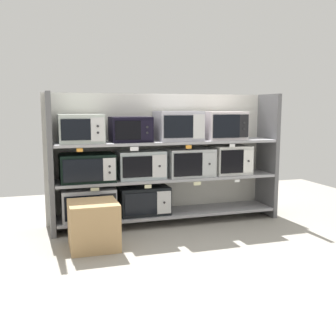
{
  "coord_description": "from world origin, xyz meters",
  "views": [
    {
      "loc": [
        -1.36,
        -4.32,
        1.31
      ],
      "look_at": [
        0.0,
        0.0,
        0.64
      ],
      "focal_mm": 43.02,
      "sensor_mm": 36.0,
      "label": 1
    }
  ],
  "objects_px": {
    "microwave_8": "(178,126)",
    "shipping_carton": "(94,225)",
    "microwave_0": "(88,203)",
    "microwave_7": "(130,129)",
    "microwave_3": "(141,165)",
    "microwave_5": "(230,160)",
    "microwave_1": "(144,200)",
    "microwave_4": "(189,162)",
    "microwave_9": "(224,126)",
    "microwave_2": "(87,167)",
    "microwave_6": "(81,129)"
  },
  "relations": [
    {
      "from": "microwave_7",
      "to": "microwave_9",
      "type": "bearing_deg",
      "value": -0.02
    },
    {
      "from": "microwave_3",
      "to": "shipping_carton",
      "type": "relative_size",
      "value": 1.15
    },
    {
      "from": "shipping_carton",
      "to": "microwave_5",
      "type": "bearing_deg",
      "value": 19.66
    },
    {
      "from": "microwave_2",
      "to": "microwave_5",
      "type": "bearing_deg",
      "value": 0.0
    },
    {
      "from": "shipping_carton",
      "to": "microwave_1",
      "type": "bearing_deg",
      "value": 43.65
    },
    {
      "from": "microwave_3",
      "to": "microwave_5",
      "type": "height_order",
      "value": "microwave_5"
    },
    {
      "from": "microwave_3",
      "to": "microwave_5",
      "type": "bearing_deg",
      "value": -0.01
    },
    {
      "from": "microwave_6",
      "to": "microwave_7",
      "type": "relative_size",
      "value": 1.06
    },
    {
      "from": "microwave_9",
      "to": "microwave_3",
      "type": "bearing_deg",
      "value": 179.98
    },
    {
      "from": "microwave_2",
      "to": "microwave_4",
      "type": "bearing_deg",
      "value": 0.0
    },
    {
      "from": "microwave_0",
      "to": "microwave_5",
      "type": "distance_m",
      "value": 1.74
    },
    {
      "from": "microwave_0",
      "to": "microwave_2",
      "type": "distance_m",
      "value": 0.39
    },
    {
      "from": "microwave_8",
      "to": "shipping_carton",
      "type": "bearing_deg",
      "value": -149.78
    },
    {
      "from": "microwave_4",
      "to": "microwave_9",
      "type": "height_order",
      "value": "microwave_9"
    },
    {
      "from": "microwave_8",
      "to": "shipping_carton",
      "type": "height_order",
      "value": "microwave_8"
    },
    {
      "from": "shipping_carton",
      "to": "microwave_4",
      "type": "bearing_deg",
      "value": 27.39
    },
    {
      "from": "microwave_1",
      "to": "microwave_2",
      "type": "relative_size",
      "value": 0.97
    },
    {
      "from": "microwave_2",
      "to": "microwave_4",
      "type": "distance_m",
      "value": 1.16
    },
    {
      "from": "microwave_8",
      "to": "shipping_carton",
      "type": "distance_m",
      "value": 1.51
    },
    {
      "from": "microwave_2",
      "to": "microwave_9",
      "type": "bearing_deg",
      "value": -0.0
    },
    {
      "from": "microwave_0",
      "to": "microwave_6",
      "type": "xyz_separation_m",
      "value": [
        -0.05,
        0.0,
        0.8
      ]
    },
    {
      "from": "microwave_5",
      "to": "microwave_9",
      "type": "relative_size",
      "value": 0.93
    },
    {
      "from": "microwave_5",
      "to": "shipping_carton",
      "type": "xyz_separation_m",
      "value": [
        -1.71,
        -0.61,
        -0.48
      ]
    },
    {
      "from": "microwave_3",
      "to": "microwave_5",
      "type": "relative_size",
      "value": 1.18
    },
    {
      "from": "microwave_0",
      "to": "shipping_carton",
      "type": "relative_size",
      "value": 1.26
    },
    {
      "from": "microwave_1",
      "to": "microwave_5",
      "type": "xyz_separation_m",
      "value": [
        1.07,
        -0.0,
        0.42
      ]
    },
    {
      "from": "microwave_1",
      "to": "microwave_4",
      "type": "bearing_deg",
      "value": -0.02
    },
    {
      "from": "microwave_4",
      "to": "microwave_9",
      "type": "distance_m",
      "value": 0.6
    },
    {
      "from": "microwave_5",
      "to": "microwave_6",
      "type": "xyz_separation_m",
      "value": [
        -1.74,
        0.0,
        0.39
      ]
    },
    {
      "from": "microwave_3",
      "to": "microwave_8",
      "type": "bearing_deg",
      "value": 0.0
    },
    {
      "from": "microwave_3",
      "to": "shipping_carton",
      "type": "height_order",
      "value": "microwave_3"
    },
    {
      "from": "microwave_0",
      "to": "microwave_7",
      "type": "height_order",
      "value": "microwave_7"
    },
    {
      "from": "microwave_3",
      "to": "shipping_carton",
      "type": "distance_m",
      "value": 0.98
    },
    {
      "from": "microwave_2",
      "to": "microwave_6",
      "type": "height_order",
      "value": "microwave_6"
    },
    {
      "from": "microwave_2",
      "to": "shipping_carton",
      "type": "height_order",
      "value": "microwave_2"
    },
    {
      "from": "microwave_1",
      "to": "microwave_5",
      "type": "relative_size",
      "value": 1.27
    },
    {
      "from": "microwave_0",
      "to": "shipping_carton",
      "type": "bearing_deg",
      "value": -91.69
    },
    {
      "from": "microwave_0",
      "to": "microwave_9",
      "type": "height_order",
      "value": "microwave_9"
    },
    {
      "from": "microwave_7",
      "to": "microwave_3",
      "type": "bearing_deg",
      "value": 0.02
    },
    {
      "from": "shipping_carton",
      "to": "microwave_9",
      "type": "bearing_deg",
      "value": 20.69
    },
    {
      "from": "microwave_1",
      "to": "microwave_8",
      "type": "distance_m",
      "value": 0.92
    },
    {
      "from": "microwave_0",
      "to": "microwave_7",
      "type": "bearing_deg",
      "value": 0.02
    },
    {
      "from": "microwave_8",
      "to": "microwave_9",
      "type": "bearing_deg",
      "value": -0.04
    },
    {
      "from": "microwave_6",
      "to": "microwave_7",
      "type": "xyz_separation_m",
      "value": [
        0.53,
        -0.0,
        -0.01
      ]
    },
    {
      "from": "microwave_7",
      "to": "microwave_6",
      "type": "bearing_deg",
      "value": 179.99
    },
    {
      "from": "microwave_1",
      "to": "microwave_4",
      "type": "height_order",
      "value": "microwave_4"
    },
    {
      "from": "microwave_8",
      "to": "microwave_4",
      "type": "bearing_deg",
      "value": -0.14
    },
    {
      "from": "microwave_6",
      "to": "microwave_7",
      "type": "height_order",
      "value": "microwave_6"
    },
    {
      "from": "microwave_2",
      "to": "microwave_7",
      "type": "relative_size",
      "value": 1.31
    },
    {
      "from": "microwave_5",
      "to": "microwave_0",
      "type": "bearing_deg",
      "value": 180.0
    }
  ]
}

